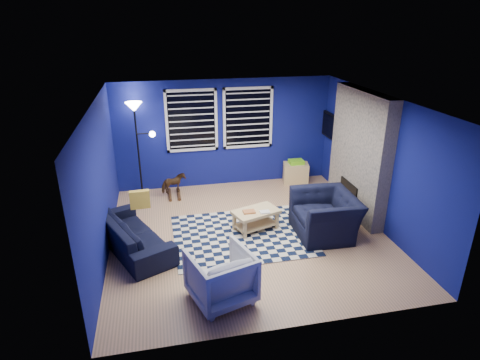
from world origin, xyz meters
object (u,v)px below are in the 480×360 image
Objects in this scene: rocking_horse at (174,184)px; floor_lamp at (136,120)px; sofa at (133,234)px; armchair_bent at (221,276)px; cabinet at (296,173)px; tv at (332,127)px; coffee_table at (256,216)px; armchair_big at (325,215)px.

floor_lamp is at bearing 47.34° from rocking_horse.
armchair_bent is (1.27, -1.65, 0.10)m from sofa.
armchair_bent reaches higher than cabinet.
tv reaches higher than armchair_bent.
sofa is 2.29× the size of armchair_bent.
tv is at bearing -148.64° from armchair_bent.
armchair_bent is 3.77m from rocking_horse.
sofa reaches higher than coffee_table.
tv is at bearing 156.47° from armchair_big.
sofa is 2.74m from floor_lamp.
armchair_big is 4.39m from floor_lamp.
cabinet is at bearing -83.52° from sofa.
rocking_horse is (-2.65, 2.30, -0.09)m from armchair_big.
sofa is 4.40m from cabinet.
armchair_big is 2.22× the size of rocking_horse.
tv is at bearing -2.13° from cabinet.
armchair_big is (-1.06, -2.29, -1.01)m from tv.
armchair_big is 3.51m from rocking_horse.
sofa is 2.02× the size of coffee_table.
rocking_horse is at bearing -45.97° from sofa.
floor_lamp reaches higher than cabinet.
cabinet reaches higher than rocking_horse.
rocking_horse is 0.56× the size of coffee_table.
coffee_table is (-2.27, -1.88, -1.11)m from tv.
rocking_horse is at bearing -19.36° from floor_lamp.
floor_lamp is at bearing 134.78° from coffee_table.
cabinet is 0.31× the size of floor_lamp.
floor_lamp is at bearing -91.67° from armchair_bent.
floor_lamp is (0.13, 2.33, 1.45)m from sofa.
sofa is 1.62× the size of armchair_big.
cabinet is 3.92m from floor_lamp.
tv is 1.52× the size of cabinet.
rocking_horse is at bearing -129.64° from armchair_big.
sofa is 2.24m from rocking_horse.
rocking_horse is at bearing -100.66° from armchair_bent.
coffee_table is (1.43, -1.89, -0.00)m from rocking_horse.
coffee_table is at bearing -109.67° from sofa.
cabinet reaches higher than sofa.
coffee_table is 2.58m from cabinet.
coffee_table is 1.46× the size of cabinet.
tv reaches higher than sofa.
tv is 1.39m from cabinet.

